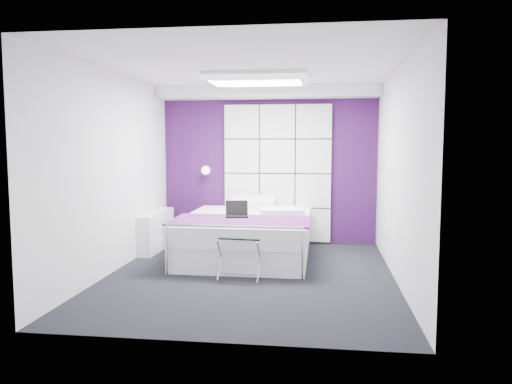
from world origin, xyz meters
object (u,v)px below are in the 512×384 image
(radiator, at_px, (156,231))
(luggage_rack, at_px, (241,258))
(laptop, at_px, (237,213))
(nightstand, at_px, (215,210))
(wall_lamp, at_px, (206,170))
(bed, at_px, (247,234))

(radiator, distance_m, luggage_rack, 2.16)
(laptop, bearing_deg, nightstand, 103.59)
(wall_lamp, bearing_deg, bed, -50.91)
(wall_lamp, relative_size, nightstand, 0.33)
(bed, distance_m, luggage_rack, 1.17)
(bed, bearing_deg, wall_lamp, 129.09)
(radiator, height_order, nightstand, radiator)
(bed, height_order, laptop, laptop)
(bed, bearing_deg, radiator, 168.98)
(radiator, height_order, bed, bed)
(wall_lamp, distance_m, luggage_rack, 2.60)
(wall_lamp, height_order, nightstand, wall_lamp)
(nightstand, xyz_separation_m, luggage_rack, (0.80, -2.18, -0.30))
(luggage_rack, relative_size, laptop, 1.66)
(wall_lamp, xyz_separation_m, luggage_rack, (0.95, -2.22, -0.96))
(bed, height_order, luggage_rack, bed)
(nightstand, bearing_deg, wall_lamp, 165.28)
(radiator, bearing_deg, luggage_rack, -42.48)
(bed, bearing_deg, laptop, -105.96)
(luggage_rack, xyz_separation_m, laptop, (-0.19, 0.85, 0.44))
(radiator, distance_m, nightstand, 1.10)
(radiator, bearing_deg, nightstand, 42.26)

